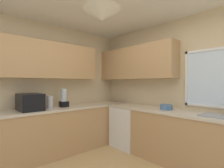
# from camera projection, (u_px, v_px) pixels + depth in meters

# --- Properties ---
(room_shell) EXTENTS (3.96, 3.79, 2.63)m
(room_shell) POSITION_uv_depth(u_px,v_px,m) (99.00, 56.00, 2.92)
(room_shell) COLOR beige
(room_shell) RESTS_ON ground_plane
(counter_run_left) EXTENTS (0.65, 3.40, 0.89)m
(counter_run_left) POSITION_uv_depth(u_px,v_px,m) (48.00, 132.00, 3.15)
(counter_run_left) COLOR tan
(counter_run_left) RESTS_ON ground_plane
(counter_run_back) EXTENTS (3.05, 0.65, 0.89)m
(counter_run_back) POSITION_uv_depth(u_px,v_px,m) (182.00, 138.00, 2.82)
(counter_run_back) COLOR tan
(counter_run_back) RESTS_ON ground_plane
(dishwasher) EXTENTS (0.60, 0.60, 0.84)m
(dishwasher) POSITION_uv_depth(u_px,v_px,m) (129.00, 127.00, 3.66)
(dishwasher) COLOR white
(dishwasher) RESTS_ON ground_plane
(microwave) EXTENTS (0.48, 0.36, 0.29)m
(microwave) POSITION_uv_depth(u_px,v_px,m) (30.00, 102.00, 2.94)
(microwave) COLOR black
(microwave) RESTS_ON counter_run_left
(kettle) EXTENTS (0.12, 0.12, 0.23)m
(kettle) POSITION_uv_depth(u_px,v_px,m) (50.00, 102.00, 3.16)
(kettle) COLOR #B7B7BC
(kettle) RESTS_ON counter_run_left
(sink_assembly) EXTENTS (0.55, 0.40, 0.19)m
(sink_assembly) POSITION_uv_depth(u_px,v_px,m) (223.00, 116.00, 2.38)
(sink_assembly) COLOR #9EA0A5
(sink_assembly) RESTS_ON counter_run_back
(bowl) EXTENTS (0.22, 0.22, 0.09)m
(bowl) POSITION_uv_depth(u_px,v_px,m) (166.00, 107.00, 3.03)
(bowl) COLOR #4C7099
(bowl) RESTS_ON counter_run_back
(blender_appliance) EXTENTS (0.15, 0.15, 0.36)m
(blender_appliance) POSITION_uv_depth(u_px,v_px,m) (64.00, 99.00, 3.36)
(blender_appliance) COLOR black
(blender_appliance) RESTS_ON counter_run_left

